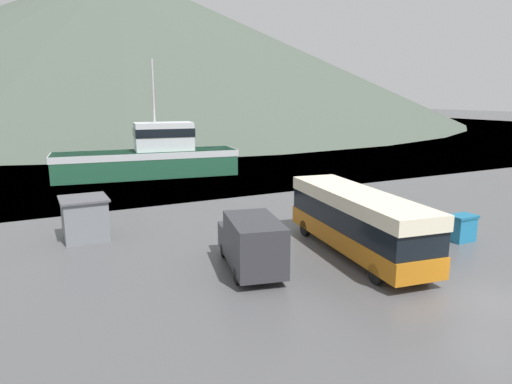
{
  "coord_description": "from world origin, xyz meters",
  "views": [
    {
      "loc": [
        -15.7,
        -10.49,
        7.86
      ],
      "look_at": [
        -3.23,
        14.12,
        2.0
      ],
      "focal_mm": 32.0,
      "sensor_mm": 36.0,
      "label": 1
    }
  ],
  "objects_px": {
    "fishing_boat": "(150,157)",
    "dock_kiosk": "(85,218)",
    "storage_bin": "(462,228)",
    "delivery_van": "(251,242)",
    "tour_bus": "(357,219)"
  },
  "relations": [
    {
      "from": "delivery_van",
      "to": "tour_bus",
      "type": "bearing_deg",
      "value": 8.97
    },
    {
      "from": "storage_bin",
      "to": "dock_kiosk",
      "type": "xyz_separation_m",
      "value": [
        -18.38,
        9.73,
        0.44
      ]
    },
    {
      "from": "dock_kiosk",
      "to": "fishing_boat",
      "type": "bearing_deg",
      "value": 65.62
    },
    {
      "from": "delivery_van",
      "to": "storage_bin",
      "type": "bearing_deg",
      "value": 6.32
    },
    {
      "from": "fishing_boat",
      "to": "storage_bin",
      "type": "bearing_deg",
      "value": -152.75
    },
    {
      "from": "delivery_van",
      "to": "storage_bin",
      "type": "height_order",
      "value": "delivery_van"
    },
    {
      "from": "storage_bin",
      "to": "dock_kiosk",
      "type": "distance_m",
      "value": 20.8
    },
    {
      "from": "delivery_van",
      "to": "storage_bin",
      "type": "distance_m",
      "value": 12.28
    },
    {
      "from": "fishing_boat",
      "to": "dock_kiosk",
      "type": "relative_size",
      "value": 6.98
    },
    {
      "from": "delivery_van",
      "to": "fishing_boat",
      "type": "height_order",
      "value": "fishing_boat"
    },
    {
      "from": "fishing_boat",
      "to": "storage_bin",
      "type": "xyz_separation_m",
      "value": [
        10.09,
        -28.02,
        -1.23
      ]
    },
    {
      "from": "delivery_van",
      "to": "dock_kiosk",
      "type": "height_order",
      "value": "delivery_van"
    },
    {
      "from": "delivery_van",
      "to": "dock_kiosk",
      "type": "bearing_deg",
      "value": 139.39
    },
    {
      "from": "tour_bus",
      "to": "delivery_van",
      "type": "xyz_separation_m",
      "value": [
        -5.7,
        0.38,
        -0.46
      ]
    },
    {
      "from": "fishing_boat",
      "to": "dock_kiosk",
      "type": "height_order",
      "value": "fishing_boat"
    }
  ]
}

